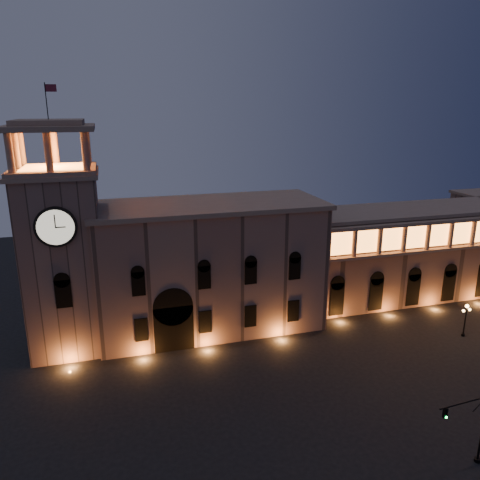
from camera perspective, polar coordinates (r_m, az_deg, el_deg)
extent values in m
plane|color=black|center=(50.02, 4.67, -20.72)|extent=(160.00, 160.00, 0.00)
cube|color=#7B5B50|center=(64.33, -3.71, -3.41)|extent=(30.00, 12.00, 17.00)
cube|color=#896E5E|center=(61.96, -3.85, 4.29)|extent=(30.80, 12.80, 0.60)
cube|color=black|center=(60.64, -8.13, -10.45)|extent=(5.00, 1.40, 6.00)
cylinder|color=black|center=(59.36, -8.25, -7.86)|extent=(5.00, 1.40, 5.00)
cube|color=orange|center=(60.55, -8.10, -10.70)|extent=(4.20, 0.20, 5.00)
cube|color=#7B5B50|center=(61.60, -20.62, -2.88)|extent=(9.00, 9.00, 22.00)
cube|color=#896E5E|center=(59.12, -21.69, 7.50)|extent=(9.80, 9.80, 0.50)
cylinder|color=black|center=(55.49, -21.55, 1.47)|extent=(4.60, 0.35, 4.60)
cylinder|color=beige|center=(55.36, -21.57, 1.44)|extent=(4.00, 0.12, 4.00)
cube|color=#896E5E|center=(59.06, -21.74, 7.98)|extent=(9.40, 9.40, 0.50)
cube|color=orange|center=(59.03, -21.77, 8.27)|extent=(6.80, 6.80, 0.15)
cylinder|color=#896E5E|center=(55.59, -26.28, 9.48)|extent=(0.76, 0.76, 4.20)
cylinder|color=#896E5E|center=(55.06, -22.34, 9.88)|extent=(0.76, 0.76, 4.20)
cylinder|color=#896E5E|center=(54.78, -18.34, 10.23)|extent=(0.76, 0.76, 4.20)
cylinder|color=#896E5E|center=(63.06, -25.13, 10.21)|extent=(0.76, 0.76, 4.20)
cylinder|color=#896E5E|center=(62.59, -21.66, 10.56)|extent=(0.76, 0.76, 4.20)
cylinder|color=#896E5E|center=(62.35, -18.13, 10.87)|extent=(0.76, 0.76, 4.20)
cylinder|color=#896E5E|center=(59.32, -25.67, 9.87)|extent=(0.76, 0.76, 4.20)
cylinder|color=#896E5E|center=(58.57, -18.23, 10.57)|extent=(0.76, 0.76, 4.20)
cube|color=#896E5E|center=(58.68, -22.23, 12.56)|extent=(9.80, 9.80, 0.60)
cube|color=#896E5E|center=(58.65, -22.29, 13.15)|extent=(7.50, 7.50, 0.60)
cylinder|color=black|center=(58.63, -22.54, 15.38)|extent=(0.10, 0.10, 4.00)
plane|color=maroon|center=(58.60, -22.08, 16.80)|extent=(1.20, 0.00, 1.20)
cube|color=brown|center=(80.37, 20.39, -1.53)|extent=(40.00, 10.00, 14.00)
cube|color=#896E5E|center=(78.61, 20.90, 3.51)|extent=(40.60, 10.60, 0.50)
cube|color=#896E5E|center=(75.60, 22.98, -1.06)|extent=(40.00, 1.20, 0.40)
cube|color=#896E5E|center=(74.54, 23.33, 2.10)|extent=(40.00, 1.40, 0.50)
cube|color=orange|center=(75.44, 22.90, 0.65)|extent=(38.00, 0.15, 3.60)
cylinder|color=#896E5E|center=(65.39, 10.75, -0.57)|extent=(0.70, 0.70, 4.00)
cylinder|color=#896E5E|center=(67.23, 13.81, -0.30)|extent=(0.70, 0.70, 4.00)
cylinder|color=#896E5E|center=(69.26, 16.69, -0.04)|extent=(0.70, 0.70, 4.00)
cylinder|color=#896E5E|center=(71.46, 19.40, 0.21)|extent=(0.70, 0.70, 4.00)
cylinder|color=#896E5E|center=(73.80, 21.95, 0.44)|extent=(0.70, 0.70, 4.00)
cylinder|color=#896E5E|center=(76.29, 24.33, 0.65)|extent=(0.70, 0.70, 4.00)
cylinder|color=#896E5E|center=(78.90, 26.56, 0.85)|extent=(0.70, 0.70, 4.00)
cylinder|color=black|center=(49.63, 26.95, -22.79)|extent=(0.57, 0.57, 0.30)
cylinder|color=black|center=(44.40, 25.70, -17.44)|extent=(5.04, 0.49, 0.12)
cube|color=black|center=(43.47, 23.73, -18.75)|extent=(0.32, 0.30, 0.86)
cylinder|color=#0CE53F|center=(43.53, 23.84, -19.16)|extent=(0.19, 0.09, 0.18)
cylinder|color=black|center=(70.23, 25.73, -8.94)|extent=(0.17, 0.17, 4.24)
cylinder|color=black|center=(71.03, 25.54, -10.38)|extent=(0.47, 0.47, 0.32)
sphere|color=#FFBC66|center=(69.38, 25.96, -7.27)|extent=(0.47, 0.47, 0.47)
cylinder|color=black|center=(69.44, 25.74, -7.79)|extent=(1.06, 0.15, 0.06)
sphere|color=#FFBC66|center=(69.23, 25.59, -7.79)|extent=(0.34, 0.34, 0.34)
cylinder|color=black|center=(69.80, 26.04, -7.71)|extent=(1.06, 0.15, 0.06)
sphere|color=#FFBC66|center=(69.97, 26.20, -7.63)|extent=(0.34, 0.34, 0.34)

